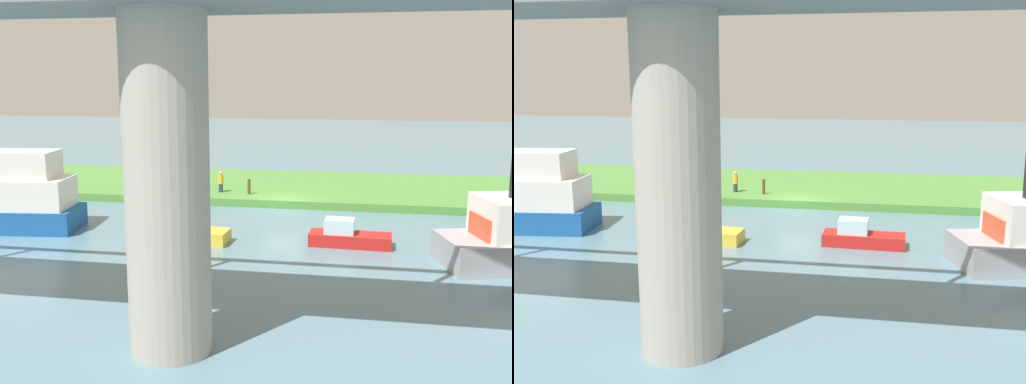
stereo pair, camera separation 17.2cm
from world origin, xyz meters
TOP-DOWN VIEW (x-y plane):
  - ground_plane at (0.00, 0.00)m, footprint 160.00×160.00m
  - grassy_bank at (0.00, -6.00)m, footprint 80.00×12.00m
  - bridge_pylon at (0.76, 19.60)m, footprint 2.44×2.44m
  - person_on_bank at (4.52, -2.15)m, footprint 0.43×0.43m
  - mooring_post at (2.53, -1.80)m, footprint 0.20×0.20m
  - houseboat_blue at (14.32, 7.51)m, footprint 9.35×4.03m
  - skiff_small at (-4.11, 7.47)m, footprint 3.99×1.58m
  - riverboat_paddlewheel at (3.88, 8.16)m, footprint 4.25×1.75m

SIDE VIEW (x-z plane):
  - ground_plane at x=0.00m, z-range 0.00..0.00m
  - grassy_bank at x=0.00m, z-range 0.00..0.50m
  - skiff_small at x=-4.11m, z-range -0.19..1.12m
  - riverboat_paddlewheel at x=3.88m, z-range -0.20..1.19m
  - mooring_post at x=2.53m, z-range 0.50..1.49m
  - person_on_bank at x=4.52m, z-range 0.51..1.90m
  - houseboat_blue at x=14.32m, z-range -0.60..4.03m
  - bridge_pylon at x=0.76m, z-range 0.00..9.83m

